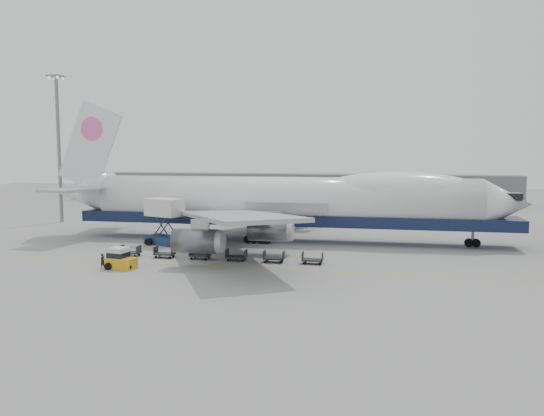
% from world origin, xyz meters
% --- Properties ---
extents(ground, '(260.00, 260.00, 0.00)m').
position_xyz_m(ground, '(0.00, 0.00, 0.00)').
color(ground, gray).
rests_on(ground, ground).
extents(apron_line, '(60.00, 0.15, 0.01)m').
position_xyz_m(apron_line, '(0.00, -6.00, 0.01)').
color(apron_line, gold).
rests_on(apron_line, ground).
extents(hangar, '(110.00, 8.00, 7.00)m').
position_xyz_m(hangar, '(-10.00, 70.00, 3.50)').
color(hangar, slate).
rests_on(hangar, ground).
extents(floodlight_mast, '(2.40, 2.40, 25.43)m').
position_xyz_m(floodlight_mast, '(-42.00, 24.00, 14.27)').
color(floodlight_mast, slate).
rests_on(floodlight_mast, ground).
extents(airliner, '(67.00, 55.30, 19.98)m').
position_xyz_m(airliner, '(0.64, 12.00, 5.62)').
color(airliner, white).
rests_on(airliner, ground).
extents(catering_truck, '(5.81, 4.85, 6.16)m').
position_xyz_m(catering_truck, '(-14.93, 5.85, 3.45)').
color(catering_truck, navy).
rests_on(catering_truck, ground).
extents(baggage_tug, '(3.32, 2.15, 2.26)m').
position_xyz_m(baggage_tug, '(-13.74, -9.02, 1.00)').
color(baggage_tug, gold).
rests_on(baggage_tug, ground).
extents(ground_worker, '(0.56, 0.68, 1.61)m').
position_xyz_m(ground_worker, '(-15.61, -9.24, 0.80)').
color(ground_worker, black).
rests_on(ground_worker, ground).
extents(traffic_cone, '(0.37, 0.37, 0.54)m').
position_xyz_m(traffic_cone, '(-15.33, -7.56, 0.26)').
color(traffic_cone, '#EC5A0C').
rests_on(traffic_cone, ground).
extents(dolly_0, '(2.30, 1.35, 1.30)m').
position_xyz_m(dolly_0, '(-15.80, -2.54, 0.53)').
color(dolly_0, '#2D2D30').
rests_on(dolly_0, ground).
extents(dolly_1, '(2.30, 1.35, 1.30)m').
position_xyz_m(dolly_1, '(-11.46, -2.54, 0.53)').
color(dolly_1, '#2D2D30').
rests_on(dolly_1, ground).
extents(dolly_2, '(2.30, 1.35, 1.30)m').
position_xyz_m(dolly_2, '(-7.12, -2.54, 0.53)').
color(dolly_2, '#2D2D30').
rests_on(dolly_2, ground).
extents(dolly_3, '(2.30, 1.35, 1.30)m').
position_xyz_m(dolly_3, '(-2.78, -2.54, 0.53)').
color(dolly_3, '#2D2D30').
rests_on(dolly_3, ground).
extents(dolly_4, '(2.30, 1.35, 1.30)m').
position_xyz_m(dolly_4, '(1.56, -2.54, 0.53)').
color(dolly_4, '#2D2D30').
rests_on(dolly_4, ground).
extents(dolly_5, '(2.30, 1.35, 1.30)m').
position_xyz_m(dolly_5, '(5.90, -2.54, 0.53)').
color(dolly_5, '#2D2D30').
rests_on(dolly_5, ground).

